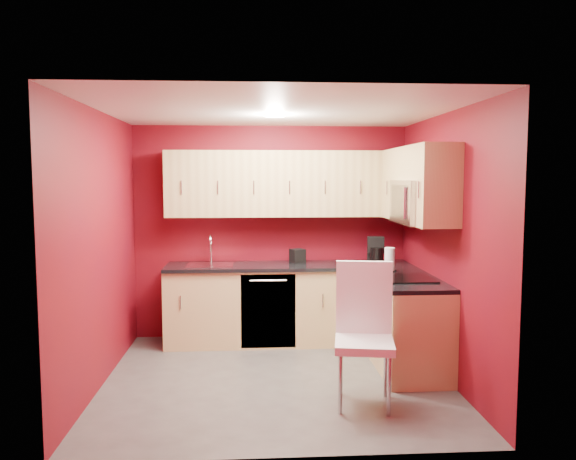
{
  "coord_description": "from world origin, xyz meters",
  "views": [
    {
      "loc": [
        -0.22,
        -5.14,
        1.89
      ],
      "look_at": [
        0.14,
        0.55,
        1.36
      ],
      "focal_mm": 35.0,
      "sensor_mm": 36.0,
      "label": 1
    }
  ],
  "objects": [
    {
      "name": "cooktop",
      "position": [
        1.28,
        0.2,
        0.92
      ],
      "size": [
        0.5,
        0.55,
        0.01
      ],
      "primitive_type": "cube",
      "color": "black",
      "rests_on": "countertop_right"
    },
    {
      "name": "wall_back",
      "position": [
        0.0,
        1.5,
        1.25
      ],
      "size": [
        3.2,
        0.0,
        3.2
      ],
      "primitive_type": "plane",
      "rotation": [
        1.57,
        0.0,
        0.0
      ],
      "color": "#66090F",
      "rests_on": "floor"
    },
    {
      "name": "countertop_right",
      "position": [
        1.29,
        0.23,
        0.89
      ],
      "size": [
        0.63,
        1.27,
        0.04
      ],
      "primitive_type": "cube",
      "color": "black",
      "rests_on": "base_cabinets_right"
    },
    {
      "name": "wall_right",
      "position": [
        1.6,
        0.0,
        1.25
      ],
      "size": [
        0.0,
        3.0,
        3.0
      ],
      "primitive_type": "plane",
      "rotation": [
        1.57,
        0.0,
        -1.57
      ],
      "color": "#66090F",
      "rests_on": "floor"
    },
    {
      "name": "dishwasher_front",
      "position": [
        -0.05,
        0.91,
        0.43
      ],
      "size": [
        0.6,
        0.02,
        0.82
      ],
      "primitive_type": "cube",
      "color": "black",
      "rests_on": "base_cabinets_back"
    },
    {
      "name": "napkin_holder",
      "position": [
        0.3,
        1.3,
        0.99
      ],
      "size": [
        0.2,
        0.2,
        0.16
      ],
      "primitive_type": null,
      "rotation": [
        0.0,
        0.0,
        0.42
      ],
      "color": "black",
      "rests_on": "countertop_back"
    },
    {
      "name": "ceiling",
      "position": [
        0.0,
        0.0,
        2.5
      ],
      "size": [
        3.2,
        3.2,
        0.0
      ],
      "primitive_type": "plane",
      "rotation": [
        3.14,
        0.0,
        0.0
      ],
      "color": "white",
      "rests_on": "wall_back"
    },
    {
      "name": "countertop_back",
      "position": [
        0.2,
        1.19,
        0.89
      ],
      "size": [
        2.8,
        0.63,
        0.04
      ],
      "primitive_type": "cube",
      "color": "black",
      "rests_on": "base_cabinets_back"
    },
    {
      "name": "downlight",
      "position": [
        0.0,
        0.3,
        2.48
      ],
      "size": [
        0.2,
        0.2,
        0.01
      ],
      "primitive_type": "cylinder",
      "color": "white",
      "rests_on": "ceiling"
    },
    {
      "name": "coffee_maker",
      "position": [
        1.18,
        1.11,
        1.07
      ],
      "size": [
        0.22,
        0.27,
        0.31
      ],
      "primitive_type": null,
      "rotation": [
        0.0,
        0.0,
        -0.13
      ],
      "color": "black",
      "rests_on": "countertop_back"
    },
    {
      "name": "paper_towel",
      "position": [
        1.23,
        0.65,
        1.03
      ],
      "size": [
        0.16,
        0.16,
        0.25
      ],
      "primitive_type": null,
      "rotation": [
        0.0,
        0.0,
        0.16
      ],
      "color": "silver",
      "rests_on": "countertop_right"
    },
    {
      "name": "wall_front",
      "position": [
        0.0,
        -1.5,
        1.25
      ],
      "size": [
        3.2,
        0.0,
        3.2
      ],
      "primitive_type": "plane",
      "rotation": [
        -1.57,
        0.0,
        0.0
      ],
      "color": "#66090F",
      "rests_on": "floor"
    },
    {
      "name": "wall_left",
      "position": [
        -1.6,
        0.0,
        1.25
      ],
      "size": [
        0.0,
        3.0,
        3.0
      ],
      "primitive_type": "plane",
      "rotation": [
        1.57,
        0.0,
        1.57
      ],
      "color": "#66090F",
      "rests_on": "floor"
    },
    {
      "name": "microwave",
      "position": [
        1.39,
        0.2,
        1.66
      ],
      "size": [
        0.42,
        0.76,
        0.42
      ],
      "color": "silver",
      "rests_on": "upper_cabinets_right"
    },
    {
      "name": "upper_cabinets_right",
      "position": [
        1.42,
        0.44,
        1.89
      ],
      "size": [
        0.35,
        1.55,
        0.75
      ],
      "color": "tan",
      "rests_on": "wall_right"
    },
    {
      "name": "floor",
      "position": [
        0.0,
        0.0,
        0.0
      ],
      "size": [
        3.2,
        3.2,
        0.0
      ],
      "primitive_type": "plane",
      "color": "#52504D",
      "rests_on": "ground"
    },
    {
      "name": "base_cabinets_right",
      "position": [
        1.3,
        0.25,
        0.43
      ],
      "size": [
        0.6,
        1.3,
        0.87
      ],
      "primitive_type": "cube",
      "color": "tan",
      "rests_on": "floor"
    },
    {
      "name": "upper_cabinets_back",
      "position": [
        0.2,
        1.32,
        1.83
      ],
      "size": [
        2.8,
        0.35,
        0.75
      ],
      "primitive_type": "cube",
      "color": "tan",
      "rests_on": "wall_back"
    },
    {
      "name": "sink",
      "position": [
        -0.7,
        1.2,
        0.94
      ],
      "size": [
        0.52,
        0.42,
        0.35
      ],
      "color": "silver",
      "rests_on": "countertop_back"
    },
    {
      "name": "dining_chair",
      "position": [
        0.7,
        -0.65,
        0.59
      ],
      "size": [
        0.55,
        0.57,
        1.18
      ],
      "primitive_type": null,
      "rotation": [
        0.0,
        0.0,
        -0.17
      ],
      "color": "white",
      "rests_on": "floor"
    },
    {
      "name": "base_cabinets_back",
      "position": [
        0.2,
        1.2,
        0.43
      ],
      "size": [
        2.8,
        0.6,
        0.87
      ],
      "primitive_type": "cube",
      "color": "tan",
      "rests_on": "floor"
    }
  ]
}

